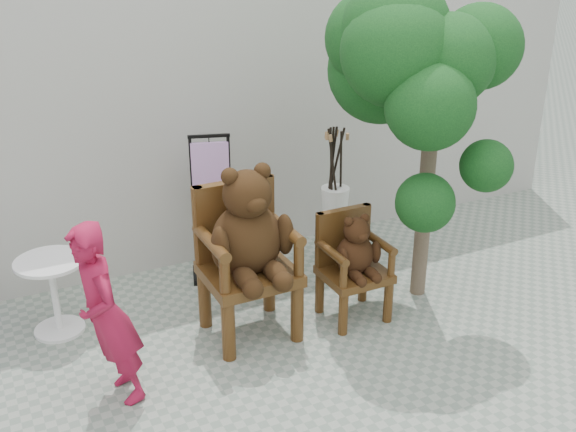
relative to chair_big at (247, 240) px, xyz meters
The scene contains 9 objects.
ground_plane 1.45m from the chair_big, 69.46° to the right, with size 60.00×60.00×0.00m, color gray.
back_wall 2.16m from the chair_big, 78.86° to the left, with size 9.00×1.00×3.00m, color #B0ADA4.
chair_big is the anchor object (origin of this frame).
chair_small 1.01m from the chair_big, ahead, with size 0.57×0.54×1.01m.
person 1.36m from the chair_big, 162.53° to the right, with size 0.53×0.35×1.47m, color maroon.
cafe_table 1.75m from the chair_big, 153.44° to the left, with size 0.60×0.60×0.70m.
display_stand 1.14m from the chair_big, 85.33° to the left, with size 0.53×0.47×1.51m.
stool_bucket 1.69m from the chair_big, 33.50° to the left, with size 0.32×0.32×1.45m.
tree 2.00m from the chair_big, ahead, with size 1.53×1.68×2.99m.
Camera 1 is at (-2.37, -3.67, 3.31)m, focal length 42.00 mm.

